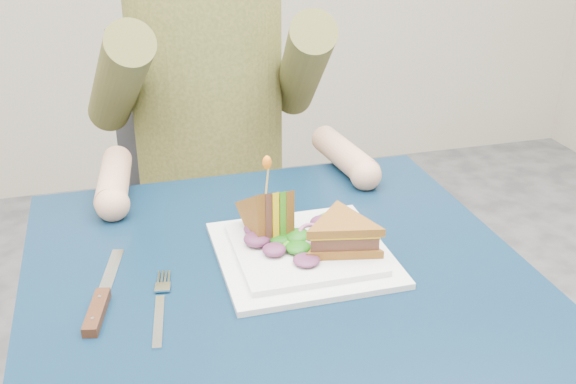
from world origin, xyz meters
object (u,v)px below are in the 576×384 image
object	(u,v)px
sandwich_flat	(342,234)
table	(280,317)
sandwich_upright	(268,217)
knife	(100,304)
diner	(207,53)
chair	(207,187)
fork	(160,308)
plate	(303,252)

from	to	relation	value
sandwich_flat	table	bearing A→B (deg)	-173.57
sandwich_upright	knife	distance (m)	0.29
table	diner	size ratio (longest dim) A/B	1.01
chair	knife	size ratio (longest dim) A/B	4.22
chair	fork	bearing A→B (deg)	-103.12
plate	fork	xyz separation A→B (m)	(-0.23, -0.08, -0.01)
table	diner	distance (m)	0.68
sandwich_flat	knife	distance (m)	0.37
sandwich_upright	sandwich_flat	bearing A→B (deg)	-35.21
knife	chair	bearing A→B (deg)	70.86
chair	fork	world-z (taller)	chair
chair	plate	xyz separation A→B (m)	(0.05, -0.70, 0.20)
sandwich_flat	sandwich_upright	world-z (taller)	sandwich_upright
table	sandwich_upright	xyz separation A→B (m)	(0.00, 0.08, 0.13)
table	chair	bearing A→B (deg)	90.00
sandwich_flat	knife	xyz separation A→B (m)	(-0.36, -0.03, -0.04)
sandwich_flat	sandwich_upright	xyz separation A→B (m)	(-0.10, 0.07, 0.01)
sandwich_flat	knife	world-z (taller)	sandwich_flat
table	chair	world-z (taller)	chair
diner	knife	xyz separation A→B (m)	(-0.26, -0.64, -0.18)
plate	sandwich_flat	xyz separation A→B (m)	(0.05, -0.02, 0.04)
diner	plate	distance (m)	0.61
diner	knife	distance (m)	0.71
chair	sandwich_upright	world-z (taller)	chair
sandwich_flat	fork	xyz separation A→B (m)	(-0.28, -0.06, -0.04)
table	sandwich_flat	world-z (taller)	sandwich_flat
diner	sandwich_upright	bearing A→B (deg)	-89.82
sandwich_upright	fork	world-z (taller)	sandwich_upright
sandwich_upright	fork	size ratio (longest dim) A/B	0.72
plate	diner	bearing A→B (deg)	94.47
sandwich_upright	fork	distance (m)	0.23
sandwich_upright	diner	bearing A→B (deg)	90.18
table	fork	size ratio (longest dim) A/B	4.19
diner	fork	bearing A→B (deg)	-105.23
fork	sandwich_flat	bearing A→B (deg)	11.57
sandwich_flat	fork	size ratio (longest dim) A/B	0.89
table	diner	xyz separation A→B (m)	(-0.00, 0.62, 0.26)
table	sandwich_flat	size ratio (longest dim) A/B	4.72
chair	sandwich_upright	bearing A→B (deg)	-89.85
diner	plate	bearing A→B (deg)	-85.53
plate	sandwich_flat	world-z (taller)	sandwich_flat
knife	table	bearing A→B (deg)	4.04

